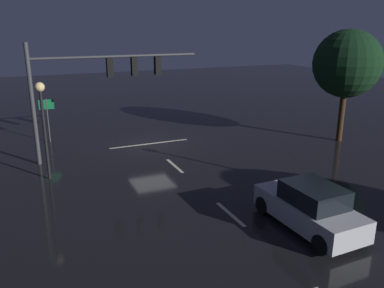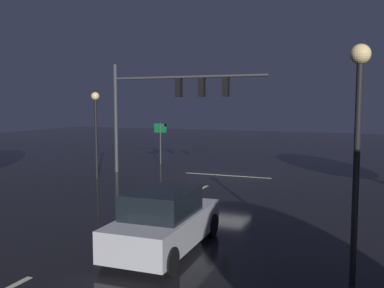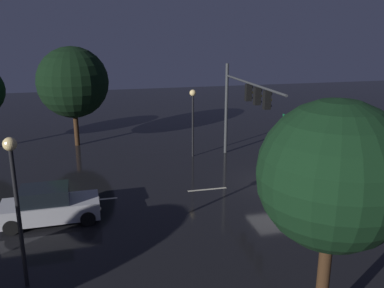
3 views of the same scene
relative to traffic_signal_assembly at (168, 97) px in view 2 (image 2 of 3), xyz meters
name	(u,v)px [view 2 (image 2 of 3)]	position (x,y,z in m)	size (l,w,h in m)	color
ground_plane	(225,177)	(-3.09, -0.81, -4.41)	(80.00, 80.00, 0.00)	black
traffic_signal_assembly	(168,97)	(0.00, 0.00, 0.00)	(9.08, 0.47, 6.28)	#383A3D
lane_dash_far	(199,190)	(-3.09, 3.19, -4.41)	(2.20, 0.16, 0.01)	beige
lane_dash_mid	(135,223)	(-3.09, 9.19, -4.41)	(2.20, 0.16, 0.01)	beige
stop_bar	(227,175)	(-3.09, -1.18, -4.41)	(5.00, 0.16, 0.01)	beige
car_approaching	(164,222)	(-5.17, 11.23, -3.61)	(2.01, 4.41, 1.70)	#B7B7BC
street_lamp_left_kerb	(358,119)	(-10.04, 11.63, -0.73)	(0.44, 0.44, 5.29)	black
street_lamp_right_kerb	(96,118)	(3.06, 2.49, -1.13)	(0.44, 0.44, 4.63)	black
route_sign	(160,134)	(2.52, -4.10, -2.43)	(0.90, 0.09, 2.75)	#383A3D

